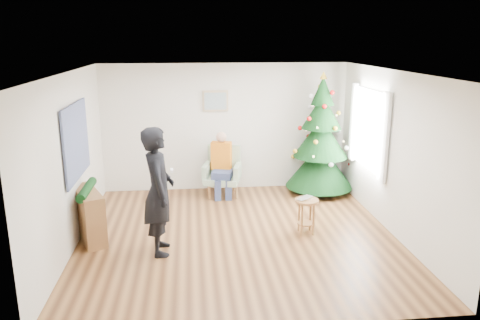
{
  "coord_description": "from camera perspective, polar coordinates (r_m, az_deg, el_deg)",
  "views": [
    {
      "loc": [
        -0.71,
        -6.93,
        3.09
      ],
      "look_at": [
        0.1,
        0.6,
        1.1
      ],
      "focal_mm": 35.0,
      "sensor_mm": 36.0,
      "label": 1
    }
  ],
  "objects": [
    {
      "name": "christmas_tree",
      "position": [
        9.52,
        9.82,
        2.48
      ],
      "size": [
        1.36,
        1.36,
        2.46
      ],
      "rotation": [
        0.0,
        0.0,
        -0.01
      ],
      "color": "#3F2816",
      "rests_on": "floor"
    },
    {
      "name": "ceiling",
      "position": [
        6.98,
        -0.3,
        10.69
      ],
      "size": [
        5.0,
        5.0,
        0.0
      ],
      "primitive_type": "plane",
      "rotation": [
        3.14,
        0.0,
        0.0
      ],
      "color": "white",
      "rests_on": "wall_back"
    },
    {
      "name": "curtains",
      "position": [
        8.68,
        15.29,
        3.64
      ],
      "size": [
        0.05,
        1.75,
        1.5
      ],
      "color": "white",
      "rests_on": "wall_right"
    },
    {
      "name": "laptop",
      "position": [
        7.58,
        8.15,
        -4.71
      ],
      "size": [
        0.37,
        0.36,
        0.02
      ],
      "primitive_type": "imported",
      "rotation": [
        0.0,
        0.0,
        0.74
      ],
      "color": "silver",
      "rests_on": "stool"
    },
    {
      "name": "game_controller",
      "position": [
        6.72,
        -8.32,
        -1.26
      ],
      "size": [
        0.05,
        0.13,
        0.04
      ],
      "primitive_type": "cube",
      "rotation": [
        0.0,
        0.0,
        0.08
      ],
      "color": "white",
      "rests_on": "standing_man"
    },
    {
      "name": "armchair",
      "position": [
        9.42,
        -2.13,
        -2.15
      ],
      "size": [
        0.83,
        0.79,
        0.98
      ],
      "rotation": [
        0.0,
        0.0,
        -0.24
      ],
      "color": "#94AE8C",
      "rests_on": "floor"
    },
    {
      "name": "wall_back",
      "position": [
        9.63,
        -1.8,
        4.0
      ],
      "size": [
        5.0,
        0.0,
        5.0
      ],
      "primitive_type": "plane",
      "rotation": [
        1.57,
        0.0,
        0.0
      ],
      "color": "silver",
      "rests_on": "floor"
    },
    {
      "name": "framed_picture",
      "position": [
        9.49,
        -3.03,
        7.2
      ],
      "size": [
        0.52,
        0.05,
        0.42
      ],
      "color": "tan",
      "rests_on": "wall_back"
    },
    {
      "name": "garland",
      "position": [
        7.6,
        -18.18,
        -3.43
      ],
      "size": [
        0.14,
        0.9,
        0.14
      ],
      "primitive_type": "cylinder",
      "rotation": [
        1.57,
        0.0,
        0.0
      ],
      "color": "black",
      "rests_on": "console"
    },
    {
      "name": "tapestry",
      "position": [
        7.6,
        -19.33,
        2.19
      ],
      "size": [
        0.03,
        1.5,
        1.15
      ],
      "primitive_type": "cube",
      "color": "black",
      "rests_on": "wall_left"
    },
    {
      "name": "floor",
      "position": [
        7.62,
        -0.27,
        -9.2
      ],
      "size": [
        5.0,
        5.0,
        0.0
      ],
      "primitive_type": "plane",
      "color": "brown",
      "rests_on": "ground"
    },
    {
      "name": "wall_right",
      "position": [
        7.85,
        18.2,
        0.78
      ],
      "size": [
        0.0,
        5.0,
        5.0
      ],
      "primitive_type": "plane",
      "rotation": [
        1.57,
        0.0,
        -1.57
      ],
      "color": "silver",
      "rests_on": "floor"
    },
    {
      "name": "stool",
      "position": [
        7.69,
        8.08,
        -6.77
      ],
      "size": [
        0.38,
        0.38,
        0.57
      ],
      "rotation": [
        0.0,
        0.0,
        0.39
      ],
      "color": "brown",
      "rests_on": "floor"
    },
    {
      "name": "wall_front",
      "position": [
        4.83,
        2.77,
        -7.06
      ],
      "size": [
        5.0,
        0.0,
        5.0
      ],
      "primitive_type": "plane",
      "rotation": [
        -1.57,
        0.0,
        0.0
      ],
      "color": "silver",
      "rests_on": "floor"
    },
    {
      "name": "seated_person",
      "position": [
        9.29,
        -2.22,
        -0.49
      ],
      "size": [
        0.46,
        0.62,
        1.28
      ],
      "rotation": [
        0.0,
        0.0,
        -0.24
      ],
      "color": "navy",
      "rests_on": "armchair"
    },
    {
      "name": "console",
      "position": [
        7.73,
        -17.94,
        -6.4
      ],
      "size": [
        0.68,
        1.04,
        0.8
      ],
      "primitive_type": "cube",
      "rotation": [
        0.0,
        0.0,
        0.42
      ],
      "color": "brown",
      "rests_on": "floor"
    },
    {
      "name": "standing_man",
      "position": [
        6.85,
        -9.9,
        -3.77
      ],
      "size": [
        0.51,
        0.72,
        1.89
      ],
      "primitive_type": "imported",
      "rotation": [
        0.0,
        0.0,
        1.65
      ],
      "color": "black",
      "rests_on": "floor"
    },
    {
      "name": "wall_left",
      "position": [
        7.38,
        -19.97,
        -0.23
      ],
      "size": [
        0.0,
        5.0,
        5.0
      ],
      "primitive_type": "plane",
      "rotation": [
        1.57,
        0.0,
        1.57
      ],
      "color": "silver",
      "rests_on": "floor"
    },
    {
      "name": "window_panel",
      "position": [
        8.69,
        15.47,
        3.64
      ],
      "size": [
        0.04,
        1.3,
        1.4
      ],
      "primitive_type": "cube",
      "color": "white",
      "rests_on": "wall_right"
    }
  ]
}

